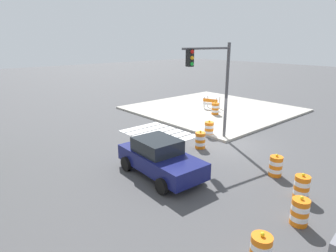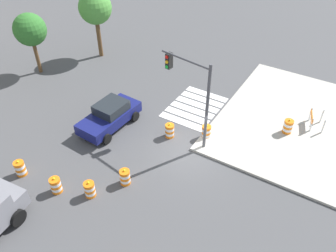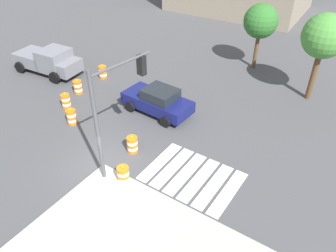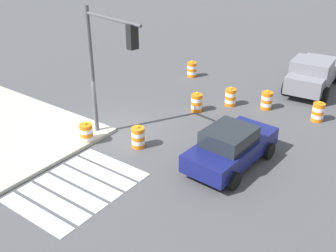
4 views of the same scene
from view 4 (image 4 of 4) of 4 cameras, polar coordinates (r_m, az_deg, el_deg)
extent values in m
plane|color=#474749|center=(18.60, -7.26, -0.78)|extent=(120.00, 120.00, 0.00)
cube|color=silver|center=(16.18, -7.68, -5.35)|extent=(0.60, 3.20, 0.02)
cube|color=silver|center=(15.75, -9.55, -6.50)|extent=(0.60, 3.20, 0.02)
cube|color=silver|center=(15.34, -11.53, -7.72)|extent=(0.60, 3.20, 0.02)
cube|color=silver|center=(14.95, -13.63, -8.98)|extent=(0.60, 3.20, 0.02)
cube|color=silver|center=(14.59, -15.86, -10.30)|extent=(0.60, 3.20, 0.02)
cube|color=silver|center=(14.27, -18.21, -11.67)|extent=(0.60, 3.20, 0.02)
cube|color=navy|center=(15.93, 8.91, -3.19)|extent=(4.39, 2.07, 0.70)
cube|color=#1E2328|center=(15.42, 8.60, -1.47)|extent=(1.98, 1.70, 0.60)
cylinder|color=black|center=(17.54, 8.48, -1.46)|extent=(0.67, 0.28, 0.66)
cylinder|color=black|center=(16.79, 14.00, -3.40)|extent=(0.67, 0.28, 0.66)
cylinder|color=black|center=(15.57, 3.23, -5.15)|extent=(0.67, 0.28, 0.66)
cylinder|color=black|center=(14.73, 9.24, -7.59)|extent=(0.67, 0.28, 0.66)
cube|color=slate|center=(25.51, 20.43, 7.67)|extent=(2.67, 2.22, 0.90)
cube|color=slate|center=(23.45, 19.44, 6.99)|extent=(2.08, 2.17, 1.50)
cube|color=slate|center=(22.53, 18.68, 5.49)|extent=(1.57, 2.02, 0.90)
cylinder|color=black|center=(22.80, 21.16, 4.11)|extent=(0.86, 0.38, 0.84)
cylinder|color=black|center=(23.17, 16.26, 5.23)|extent=(0.86, 0.38, 0.84)
cylinder|color=black|center=(26.29, 18.35, 7.52)|extent=(0.86, 0.38, 0.84)
cylinder|color=orange|center=(25.08, 3.36, 7.15)|extent=(0.56, 0.56, 0.18)
cylinder|color=white|center=(25.02, 3.38, 7.53)|extent=(0.56, 0.56, 0.18)
cylinder|color=orange|center=(24.96, 3.39, 7.92)|extent=(0.56, 0.56, 0.18)
cylinder|color=white|center=(24.90, 3.40, 8.32)|extent=(0.56, 0.56, 0.18)
cylinder|color=orange|center=(24.85, 3.41, 8.71)|extent=(0.56, 0.56, 0.18)
sphere|color=yellow|center=(24.80, 3.42, 9.04)|extent=(0.12, 0.12, 0.12)
cylinder|color=orange|center=(21.26, 13.59, 2.62)|extent=(0.56, 0.56, 0.18)
cylinder|color=white|center=(21.19, 13.64, 3.06)|extent=(0.56, 0.56, 0.18)
cylinder|color=orange|center=(21.12, 13.69, 3.51)|extent=(0.56, 0.56, 0.18)
cylinder|color=white|center=(21.05, 13.75, 3.96)|extent=(0.56, 0.56, 0.18)
cylinder|color=orange|center=(20.98, 13.80, 4.41)|extent=(0.56, 0.56, 0.18)
sphere|color=yellow|center=(20.92, 13.85, 4.79)|extent=(0.12, 0.12, 0.12)
cylinder|color=orange|center=(20.47, 4.02, 2.37)|extent=(0.56, 0.56, 0.18)
cylinder|color=white|center=(20.39, 4.04, 2.83)|extent=(0.56, 0.56, 0.18)
cylinder|color=orange|center=(20.32, 4.06, 3.29)|extent=(0.56, 0.56, 0.18)
cylinder|color=white|center=(20.25, 4.07, 3.76)|extent=(0.56, 0.56, 0.18)
cylinder|color=orange|center=(20.18, 4.09, 4.23)|extent=(0.56, 0.56, 0.18)
sphere|color=yellow|center=(20.12, 4.10, 4.62)|extent=(0.12, 0.12, 0.12)
cylinder|color=orange|center=(20.68, 20.17, 0.94)|extent=(0.56, 0.56, 0.18)
cylinder|color=white|center=(20.60, 20.25, 1.39)|extent=(0.56, 0.56, 0.18)
cylinder|color=orange|center=(20.53, 20.33, 1.84)|extent=(0.56, 0.56, 0.18)
cylinder|color=white|center=(20.46, 20.41, 2.30)|extent=(0.56, 0.56, 0.18)
cylinder|color=orange|center=(20.39, 20.49, 2.76)|extent=(0.56, 0.56, 0.18)
sphere|color=yellow|center=(20.33, 20.55, 3.14)|extent=(0.12, 0.12, 0.12)
cylinder|color=orange|center=(21.29, 8.71, 3.13)|extent=(0.56, 0.56, 0.18)
cylinder|color=white|center=(21.22, 8.74, 3.58)|extent=(0.56, 0.56, 0.18)
cylinder|color=orange|center=(21.15, 8.78, 4.02)|extent=(0.56, 0.56, 0.18)
cylinder|color=white|center=(21.08, 8.81, 4.47)|extent=(0.56, 0.56, 0.18)
cylinder|color=orange|center=(21.02, 8.85, 4.93)|extent=(0.56, 0.56, 0.18)
sphere|color=yellow|center=(20.96, 8.88, 5.31)|extent=(0.12, 0.12, 0.12)
cylinder|color=orange|center=(17.81, -11.28, -2.12)|extent=(0.56, 0.56, 0.18)
cylinder|color=white|center=(17.73, -11.33, -1.61)|extent=(0.56, 0.56, 0.18)
cylinder|color=orange|center=(17.64, -11.39, -1.10)|extent=(0.56, 0.56, 0.18)
cylinder|color=white|center=(17.56, -11.44, -0.58)|extent=(0.56, 0.56, 0.18)
cylinder|color=orange|center=(17.48, -11.49, -0.06)|extent=(0.56, 0.56, 0.18)
sphere|color=yellow|center=(17.41, -11.54, 0.38)|extent=(0.12, 0.12, 0.12)
cylinder|color=orange|center=(17.24, -4.18, -2.66)|extent=(0.56, 0.56, 0.18)
cylinder|color=white|center=(17.15, -4.20, -2.13)|extent=(0.56, 0.56, 0.18)
cylinder|color=orange|center=(17.07, -4.22, -1.61)|extent=(0.56, 0.56, 0.18)
cylinder|color=white|center=(16.98, -4.24, -1.07)|extent=(0.56, 0.56, 0.18)
cylinder|color=orange|center=(16.90, -4.26, -0.54)|extent=(0.56, 0.56, 0.18)
sphere|color=yellow|center=(16.83, -4.28, -0.08)|extent=(0.12, 0.12, 0.12)
cylinder|color=#4C4C51|center=(17.45, -10.62, 7.48)|extent=(0.18, 0.18, 5.50)
cylinder|color=#4C4C51|center=(15.53, -7.88, 14.68)|extent=(0.62, 3.18, 0.12)
cube|color=black|center=(14.78, -5.05, 12.40)|extent=(0.40, 0.33, 0.90)
sphere|color=red|center=(14.83, -4.52, 13.66)|extent=(0.20, 0.20, 0.20)
sphere|color=#F2A514|center=(14.90, -4.48, 12.54)|extent=(0.20, 0.20, 0.20)
sphere|color=green|center=(14.98, -4.43, 11.43)|extent=(0.20, 0.20, 0.20)
camera|label=1|loc=(21.63, 40.94, 13.11)|focal=30.78mm
camera|label=2|loc=(31.48, 0.43, 36.87)|focal=36.59mm
camera|label=3|loc=(20.24, -53.35, 24.99)|focal=35.71mm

